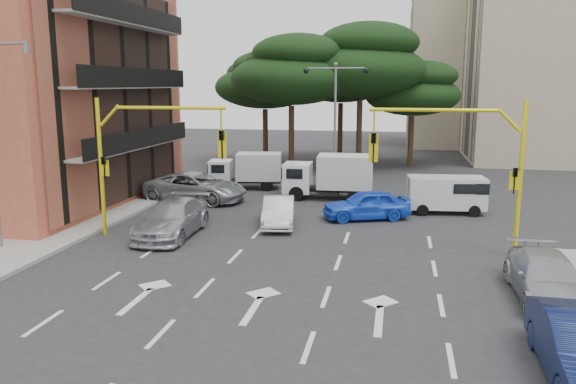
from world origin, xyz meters
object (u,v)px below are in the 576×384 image
at_px(box_truck_a, 246,171).
at_px(box_truck_b, 329,177).
at_px(signal_mast_left, 138,148).
at_px(car_white_hatch, 279,212).
at_px(car_silver_wagon, 172,218).
at_px(signal_mast_right, 472,156).
at_px(car_silver_parked, 547,278).
at_px(van_white, 446,194).
at_px(car_silver_cross_a, 196,187).
at_px(street_lamp_center, 335,102).
at_px(car_blue_compact, 366,205).

distance_m(box_truck_a, box_truck_b, 5.98).
xyz_separation_m(signal_mast_left, car_white_hatch, (5.44, 3.07, -3.22)).
bearing_deg(car_silver_wagon, signal_mast_right, -3.16).
xyz_separation_m(car_silver_parked, van_white, (-2.14, 11.74, 0.27)).
bearing_deg(signal_mast_right, van_white, 91.91).
xyz_separation_m(car_silver_wagon, car_silver_cross_a, (-1.59, 7.20, 0.05)).
relative_size(street_lamp_center, car_silver_parked, 1.62).
relative_size(street_lamp_center, box_truck_a, 1.68).
bearing_deg(street_lamp_center, car_silver_parked, -64.69).
relative_size(car_silver_parked, box_truck_a, 1.04).
bearing_deg(box_truck_a, signal_mast_right, -143.55).
height_order(street_lamp_center, car_silver_cross_a, street_lamp_center).
bearing_deg(signal_mast_left, box_truck_b, 54.69).
bearing_deg(car_blue_compact, box_truck_a, -150.92).
bearing_deg(box_truck_b, signal_mast_left, 141.99).
xyz_separation_m(signal_mast_left, car_blue_compact, (9.42, 5.14, -3.15)).
relative_size(car_silver_cross_a, box_truck_b, 1.12).
bearing_deg(box_truck_a, car_white_hatch, -164.66).
xyz_separation_m(car_white_hatch, car_silver_parked, (10.06, -7.46, 0.03)).
distance_m(car_white_hatch, car_silver_parked, 12.52).
bearing_deg(street_lamp_center, signal_mast_right, -64.09).
bearing_deg(car_blue_compact, car_silver_cross_a, -124.60).
bearing_deg(signal_mast_left, car_white_hatch, 29.45).
xyz_separation_m(signal_mast_right, street_lamp_center, (-6.80, 14.01, 1.54)).
distance_m(car_silver_wagon, box_truck_b, 11.04).
relative_size(signal_mast_right, car_blue_compact, 1.40).
xyz_separation_m(signal_mast_right, car_silver_cross_a, (-13.96, 7.62, -3.07)).
bearing_deg(van_white, signal_mast_left, -67.45).
bearing_deg(signal_mast_right, car_silver_cross_a, 151.37).
bearing_deg(car_blue_compact, signal_mast_left, -81.72).
bearing_deg(van_white, box_truck_b, -117.48).
height_order(car_white_hatch, car_silver_wagon, car_silver_wagon).
bearing_deg(street_lamp_center, box_truck_b, -87.77).
bearing_deg(street_lamp_center, signal_mast_left, -115.91).
bearing_deg(street_lamp_center, car_silver_cross_a, -138.26).
height_order(car_silver_cross_a, box_truck_a, box_truck_a).
height_order(signal_mast_left, street_lamp_center, street_lamp_center).
distance_m(street_lamp_center, car_silver_parked, 20.89).
xyz_separation_m(car_white_hatch, van_white, (7.92, 4.28, 0.30)).
distance_m(signal_mast_left, car_silver_parked, 16.42).
bearing_deg(box_truck_a, car_silver_wagon, 170.18).
xyz_separation_m(car_white_hatch, car_silver_cross_a, (-5.80, 4.55, 0.15)).
bearing_deg(signal_mast_right, car_blue_compact, 129.18).
bearing_deg(signal_mast_left, car_blue_compact, 28.64).
xyz_separation_m(signal_mast_right, van_white, (-0.25, 7.36, -2.92)).
distance_m(car_white_hatch, van_white, 9.01).
xyz_separation_m(car_blue_compact, car_silver_wagon, (-8.18, -4.72, 0.04)).
distance_m(signal_mast_left, street_lamp_center, 15.65).
distance_m(signal_mast_left, car_silver_wagon, 3.38).
relative_size(car_blue_compact, box_truck_a, 0.93).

